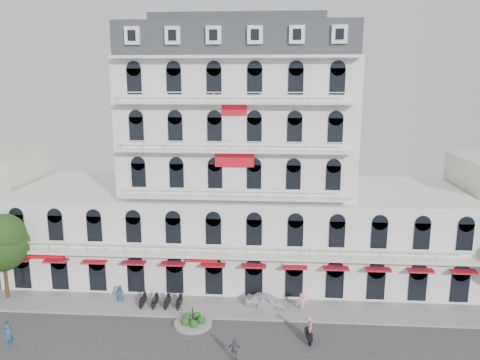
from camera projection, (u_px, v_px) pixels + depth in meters
name	position (u px, v px, depth m)	size (l,w,h in m)	color
sidewalk	(232.00, 308.00, 41.54)	(53.00, 4.00, 0.16)	gray
main_building	(239.00, 178.00, 48.24)	(45.00, 15.00, 25.80)	silver
traffic_island	(193.00, 322.00, 38.79)	(3.20, 3.20, 1.60)	gray
parked_scooter_row	(161.00, 307.00, 41.81)	(4.40, 1.80, 1.10)	black
tree_west_inner	(2.00, 241.00, 42.29)	(4.76, 4.76, 8.25)	#382314
parked_car	(266.00, 301.00, 41.70)	(1.51, 3.76, 1.28)	silver
rider_center	(309.00, 328.00, 36.15)	(0.75, 1.70, 2.13)	black
pedestrian_left	(120.00, 294.00, 42.59)	(0.80, 0.52, 1.63)	navy
pedestrian_mid	(235.00, 349.00, 33.78)	(1.01, 0.42, 1.72)	#56545B
pedestrian_right	(303.00, 302.00, 40.89)	(1.14, 0.65, 1.76)	pink
pedestrian_far	(9.00, 336.00, 35.40)	(0.69, 0.45, 1.88)	#275175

